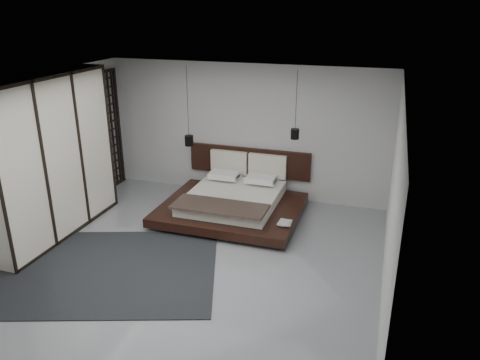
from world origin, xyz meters
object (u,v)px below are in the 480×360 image
(pendant_left, at_px, (189,140))
(wardrobe, at_px, (47,158))
(rug, at_px, (102,269))
(pendant_right, at_px, (295,134))
(bed, at_px, (234,200))
(lattice_screen, at_px, (108,131))

(pendant_left, distance_m, wardrobe, 2.74)
(pendant_left, relative_size, rug, 0.45)
(pendant_right, relative_size, rug, 0.36)
(pendant_right, xyz_separation_m, rug, (-2.39, -3.03, -1.62))
(pendant_right, relative_size, wardrobe, 0.44)
(bed, relative_size, pendant_right, 2.07)
(pendant_left, bearing_deg, bed, -20.38)
(lattice_screen, distance_m, pendant_right, 4.16)
(lattice_screen, bearing_deg, pendant_left, -3.87)
(bed, xyz_separation_m, rug, (-1.31, -2.62, -0.27))
(lattice_screen, relative_size, pendant_left, 1.61)
(lattice_screen, distance_m, bed, 3.27)
(lattice_screen, height_order, bed, lattice_screen)
(bed, height_order, wardrobe, wardrobe)
(pendant_left, height_order, pendant_right, same)
(bed, distance_m, wardrobe, 3.48)
(lattice_screen, bearing_deg, wardrobe, -83.65)
(lattice_screen, xyz_separation_m, pendant_left, (1.97, -0.13, 0.00))
(lattice_screen, distance_m, pendant_left, 1.97)
(rug, bearing_deg, wardrobe, 149.03)
(rug, bearing_deg, lattice_screen, 118.97)
(pendant_left, xyz_separation_m, wardrobe, (-1.72, -2.13, 0.12))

